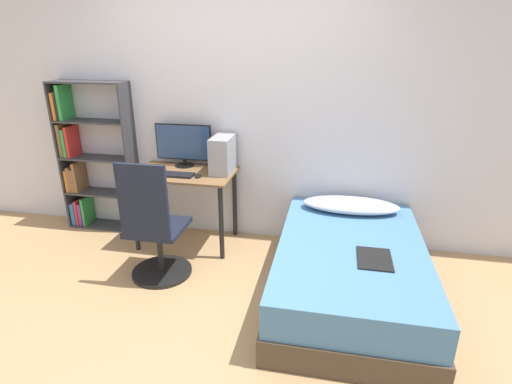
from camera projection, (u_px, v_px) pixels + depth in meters
name	position (u px, v px, depth m)	size (l,w,h in m)	color
ground_plane	(190.00, 326.00, 2.87)	(14.00, 14.00, 0.00)	tan
wall_back	(238.00, 115.00, 3.84)	(8.00, 0.05, 2.50)	silver
desk	(185.00, 184.00, 3.85)	(0.96, 0.60, 0.75)	brown
bookshelf	(86.00, 160.00, 4.18)	(0.79, 0.25, 1.55)	#38383D
office_chair	(155.00, 235.00, 3.31)	(0.52, 0.52, 1.06)	black
bed	(349.00, 270.00, 3.14)	(1.14, 1.81, 0.46)	#4C3D2D
pillow	(351.00, 205.00, 3.63)	(0.87, 0.36, 0.11)	#B2B7C6
magazine	(374.00, 259.00, 2.84)	(0.24, 0.32, 0.01)	black
monitor	(183.00, 144.00, 3.91)	(0.57, 0.19, 0.42)	black
keyboard	(173.00, 174.00, 3.70)	(0.39, 0.14, 0.02)	black
pc_tower	(223.00, 154.00, 3.76)	(0.18, 0.37, 0.34)	#99999E
mouse	(198.00, 176.00, 3.66)	(0.06, 0.09, 0.02)	black
phone	(148.00, 167.00, 3.93)	(0.07, 0.14, 0.01)	#B7B7BC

